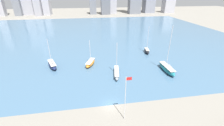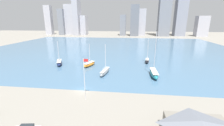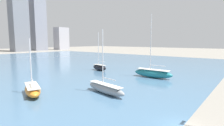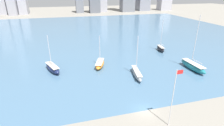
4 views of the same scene
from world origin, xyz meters
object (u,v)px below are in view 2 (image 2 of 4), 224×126
at_px(flag_pole, 85,78).
at_px(sailboat_teal, 154,73).
at_px(sailboat_gray, 105,72).
at_px(sailboat_black, 147,61).
at_px(sailboat_navy, 59,63).
at_px(sailboat_orange, 89,64).

height_order(flag_pole, sailboat_teal, sailboat_teal).
distance_m(flag_pole, sailboat_gray, 20.42).
relative_size(flag_pole, sailboat_black, 0.90).
height_order(flag_pole, sailboat_black, sailboat_black).
xyz_separation_m(flag_pole, sailboat_teal, (20.20, 19.37, -4.88)).
relative_size(flag_pole, sailboat_teal, 0.68).
height_order(sailboat_navy, sailboat_gray, sailboat_gray).
bearing_deg(sailboat_black, sailboat_navy, -160.73).
distance_m(sailboat_orange, sailboat_teal, 28.71).
bearing_deg(sailboat_black, sailboat_gray, -126.90).
bearing_deg(flag_pole, sailboat_teal, 43.81).
relative_size(sailboat_navy, sailboat_gray, 0.96).
relative_size(sailboat_teal, sailboat_gray, 1.43).
xyz_separation_m(sailboat_black, sailboat_gray, (-17.80, -18.10, -0.13)).
height_order(sailboat_orange, sailboat_navy, sailboat_navy).
height_order(flag_pole, sailboat_gray, sailboat_gray).
height_order(sailboat_teal, sailboat_black, sailboat_teal).
distance_m(flag_pole, sailboat_navy, 36.57).
distance_m(sailboat_navy, sailboat_black, 41.75).
bearing_deg(flag_pole, sailboat_black, 62.51).
relative_size(sailboat_orange, sailboat_teal, 0.60).
xyz_separation_m(sailboat_teal, sailboat_navy, (-41.42, 9.98, -0.10)).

